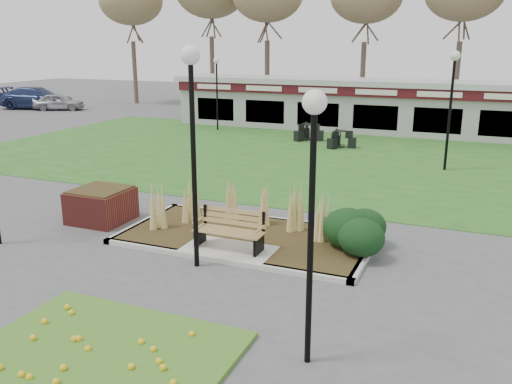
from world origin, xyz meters
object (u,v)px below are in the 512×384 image
at_px(lamp_post_mid_right, 453,84).
at_px(car_black, 287,101).
at_px(bistro_set_a, 340,142).
at_px(car_blue, 37,98).
at_px(lamp_post_far_left, 217,78).
at_px(brick_planter, 101,205).
at_px(bistro_set_b, 308,134).
at_px(park_bench, 230,229).
at_px(car_silver, 59,102).
at_px(food_pavilion, 380,106).
at_px(lamp_post_mid_left, 192,110).
at_px(lamp_post_near_right, 313,171).

bearing_deg(lamp_post_mid_right, car_black, 127.89).
relative_size(bistro_set_a, car_blue, 0.27).
height_order(lamp_post_far_left, car_black, lamp_post_far_left).
xyz_separation_m(brick_planter, car_blue, (-21.60, 20.00, 0.34)).
relative_size(bistro_set_a, car_black, 0.33).
bearing_deg(bistro_set_b, brick_planter, -95.69).
xyz_separation_m(car_black, car_blue, (-18.00, -6.00, 0.08)).
height_order(lamp_post_mid_right, bistro_set_b, lamp_post_mid_right).
bearing_deg(park_bench, car_silver, 139.05).
xyz_separation_m(food_pavilion, lamp_post_mid_left, (-0.36, -20.76, 2.07)).
xyz_separation_m(brick_planter, car_silver, (-19.51, 20.00, 0.14)).
height_order(lamp_post_near_right, lamp_post_mid_left, lamp_post_mid_left).
bearing_deg(lamp_post_far_left, bistro_set_b, -11.54).
xyz_separation_m(food_pavilion, lamp_post_far_left, (-8.72, -2.96, 1.50)).
bearing_deg(lamp_post_mid_right, lamp_post_near_right, -93.93).
distance_m(park_bench, bistro_set_b, 15.84).
distance_m(park_bench, bistro_set_a, 14.27).
distance_m(park_bench, lamp_post_mid_left, 3.15).
xyz_separation_m(food_pavilion, car_blue, (-26.00, 1.04, -0.66)).
bearing_deg(bistro_set_a, car_silver, 164.20).
relative_size(park_bench, lamp_post_mid_right, 0.37).
relative_size(lamp_post_near_right, car_black, 0.96).
distance_m(car_black, car_blue, 18.97).
relative_size(lamp_post_mid_left, car_black, 1.09).
distance_m(brick_planter, bistro_set_b, 14.89).
height_order(brick_planter, car_silver, car_silver).
height_order(lamp_post_mid_right, car_black, lamp_post_mid_right).
bearing_deg(park_bench, car_black, 106.65).
bearing_deg(bistro_set_b, car_silver, 166.13).
bearing_deg(lamp_post_near_right, lamp_post_mid_left, 142.14).
height_order(lamp_post_mid_left, car_silver, lamp_post_mid_left).
bearing_deg(lamp_post_near_right, bistro_set_a, 102.54).
bearing_deg(car_black, lamp_post_mid_left, -140.26).
height_order(park_bench, lamp_post_mid_left, lamp_post_mid_left).
bearing_deg(food_pavilion, bistro_set_a, -99.16).
xyz_separation_m(lamp_post_near_right, bistro_set_b, (-6.04, 19.32, -2.83)).
xyz_separation_m(brick_planter, lamp_post_near_right, (7.52, -4.50, 2.65)).
height_order(brick_planter, lamp_post_near_right, lamp_post_near_right).
distance_m(bistro_set_b, car_black, 12.29).
distance_m(brick_planter, lamp_post_far_left, 16.76).
bearing_deg(car_blue, brick_planter, -147.34).
xyz_separation_m(food_pavilion, car_black, (-8.00, 7.04, -0.74)).
xyz_separation_m(park_bench, lamp_post_mid_right, (4.14, 11.15, 2.77)).
distance_m(park_bench, food_pavilion, 19.73).
distance_m(lamp_post_mid_right, car_black, 19.94).
bearing_deg(lamp_post_mid_right, lamp_post_mid_left, -110.24).
bearing_deg(car_silver, bistro_set_a, -129.34).
height_order(brick_planter, lamp_post_mid_right, lamp_post_mid_right).
distance_m(lamp_post_near_right, car_black, 32.55).
bearing_deg(bistro_set_a, park_bench, -86.45).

